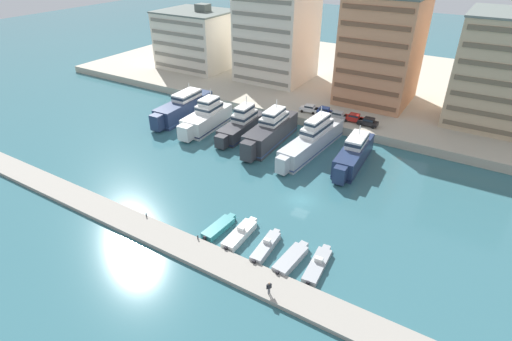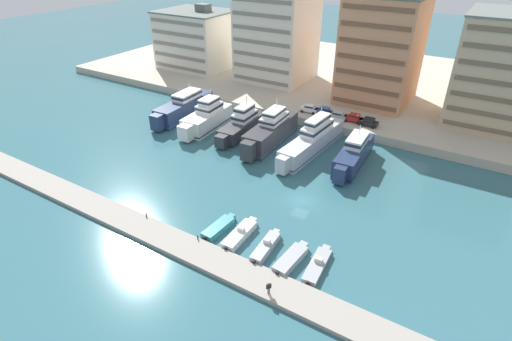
{
  "view_description": "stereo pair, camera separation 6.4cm",
  "coord_description": "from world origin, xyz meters",
  "views": [
    {
      "loc": [
        21.17,
        -48.38,
        36.47
      ],
      "look_at": [
        -8.84,
        0.7,
        2.5
      ],
      "focal_mm": 28.0,
      "sensor_mm": 36.0,
      "label": 1
    },
    {
      "loc": [
        21.23,
        -48.34,
        36.47
      ],
      "look_at": [
        -8.84,
        0.7,
        2.5
      ],
      "focal_mm": 28.0,
      "sensor_mm": 36.0,
      "label": 2
    }
  ],
  "objects": [
    {
      "name": "ground_plane",
      "position": [
        0.0,
        0.0,
        0.0
      ],
      "size": [
        400.0,
        400.0,
        0.0
      ],
      "primitive_type": "plane",
      "color": "#336670"
    },
    {
      "name": "quay_promenade",
      "position": [
        0.0,
        61.42,
        0.91
      ],
      "size": [
        180.0,
        70.0,
        1.81
      ],
      "primitive_type": "cube",
      "color": "#BCB29E",
      "rests_on": "ground"
    },
    {
      "name": "pier_dock",
      "position": [
        0.0,
        -18.43,
        0.3
      ],
      "size": [
        120.0,
        4.44,
        0.6
      ],
      "primitive_type": "cube",
      "color": "#9E998E",
      "rests_on": "ground"
    },
    {
      "name": "yacht_navy_far_left",
      "position": [
        -38.11,
        16.6,
        2.33
      ],
      "size": [
        4.99,
        19.66,
        7.39
      ],
      "color": "navy",
      "rests_on": "ground"
    },
    {
      "name": "yacht_white_left",
      "position": [
        -29.87,
        14.48,
        2.38
      ],
      "size": [
        5.57,
        16.52,
        8.24
      ],
      "color": "white",
      "rests_on": "ground"
    },
    {
      "name": "yacht_charcoal_mid_left",
      "position": [
        -21.65,
        15.94,
        2.11
      ],
      "size": [
        4.57,
        16.65,
        7.74
      ],
      "color": "#333338",
      "rests_on": "ground"
    },
    {
      "name": "yacht_charcoal_center_left",
      "position": [
        -14.36,
        15.3,
        2.58
      ],
      "size": [
        5.03,
        19.22,
        8.53
      ],
      "color": "#333338",
      "rests_on": "ground"
    },
    {
      "name": "yacht_silver_center",
      "position": [
        -5.68,
        16.46,
        2.43
      ],
      "size": [
        5.18,
        22.68,
        8.41
      ],
      "color": "silver",
      "rests_on": "ground"
    },
    {
      "name": "yacht_navy_center_right",
      "position": [
        2.91,
        15.63,
        2.11
      ],
      "size": [
        4.52,
        17.07,
        6.98
      ],
      "color": "navy",
      "rests_on": "ground"
    },
    {
      "name": "motorboat_teal_far_left",
      "position": [
        -6.83,
        -12.75,
        0.45
      ],
      "size": [
        2.17,
        6.58,
        0.9
      ],
      "color": "teal",
      "rests_on": "ground"
    },
    {
      "name": "motorboat_white_left",
      "position": [
        -3.33,
        -12.56,
        0.55
      ],
      "size": [
        2.06,
        7.59,
        1.63
      ],
      "color": "white",
      "rests_on": "ground"
    },
    {
      "name": "motorboat_grey_mid_left",
      "position": [
        1.07,
        -12.94,
        0.56
      ],
      "size": [
        2.04,
        7.26,
        1.66
      ],
      "color": "#9EA3A8",
      "rests_on": "ground"
    },
    {
      "name": "motorboat_grey_center_left",
      "position": [
        4.99,
        -13.23,
        0.53
      ],
      "size": [
        2.42,
        7.03,
        1.05
      ],
      "color": "#9EA3A8",
      "rests_on": "ground"
    },
    {
      "name": "motorboat_grey_center",
      "position": [
        8.29,
        -12.28,
        0.39
      ],
      "size": [
        2.41,
        7.68,
        1.33
      ],
      "color": "#9EA3A8",
      "rests_on": "ground"
    },
    {
      "name": "car_white_far_left",
      "position": [
        -12.78,
        30.19,
        2.79
      ],
      "size": [
        4.21,
        2.16,
        1.8
      ],
      "color": "white",
      "rests_on": "quay_promenade"
    },
    {
      "name": "car_blue_left",
      "position": [
        -9.33,
        30.5,
        2.79
      ],
      "size": [
        4.15,
        2.02,
        1.8
      ],
      "color": "#28428E",
      "rests_on": "quay_promenade"
    },
    {
      "name": "car_silver_mid_left",
      "position": [
        -5.89,
        29.76,
        2.79
      ],
      "size": [
        4.11,
        1.94,
        1.8
      ],
      "color": "#B7BCC1",
      "rests_on": "quay_promenade"
    },
    {
      "name": "car_red_center_left",
      "position": [
        -2.38,
        30.34,
        2.79
      ],
      "size": [
        4.15,
        2.03,
        1.8
      ],
      "color": "red",
      "rests_on": "quay_promenade"
    },
    {
      "name": "car_black_center",
      "position": [
        1.01,
        29.83,
        2.79
      ],
      "size": [
        4.12,
        1.96,
        1.8
      ],
      "color": "black",
      "rests_on": "quay_promenade"
    },
    {
      "name": "apartment_block_far_left",
      "position": [
        -57.43,
        46.4,
        9.89
      ],
      "size": [
        20.52,
        17.27,
        18.07
      ],
      "color": "silver",
      "rests_on": "quay_promenade"
    },
    {
      "name": "apartment_block_left",
      "position": [
        -31.46,
        48.31,
        13.45
      ],
      "size": [
        18.26,
        17.34,
        25.17
      ],
      "color": "silver",
      "rests_on": "quay_promenade"
    },
    {
      "name": "apartment_block_mid_left",
      "position": [
        -2.64,
        45.83,
        13.92
      ],
      "size": [
        16.22,
        17.5,
        26.12
      ],
      "color": "tan",
      "rests_on": "quay_promenade"
    },
    {
      "name": "apartment_block_center_left",
      "position": [
        22.8,
        45.82,
        12.96
      ],
      "size": [
        18.6,
        18.32,
        24.21
      ],
      "color": "#C6AD89",
      "rests_on": "quay_promenade"
    },
    {
      "name": "pedestrian_near_edge",
      "position": [
        5.42,
        -19.75,
        1.63
      ],
      "size": [
        0.47,
        0.56,
        1.74
      ],
      "color": "#4C515B",
      "rests_on": "pier_dock"
    },
    {
      "name": "bollard_west",
      "position": [
        -17.36,
        -16.46,
        0.92
      ],
      "size": [
        0.2,
        0.2,
        0.61
      ],
      "color": "#2D2D33",
      "rests_on": "pier_dock"
    },
    {
      "name": "bollard_west_mid",
      "position": [
        -7.69,
        -16.46,
        0.92
      ],
      "size": [
        0.2,
        0.2,
        0.61
      ],
      "color": "#2D2D33",
      "rests_on": "pier_dock"
    }
  ]
}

